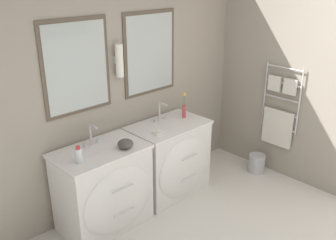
{
  "coord_description": "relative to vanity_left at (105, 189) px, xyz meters",
  "views": [
    {
      "loc": [
        -2.32,
        -0.85,
        2.41
      ],
      "look_at": [
        -0.05,
        1.52,
        1.09
      ],
      "focal_mm": 40.0,
      "sensor_mm": 36.0,
      "label": 1
    }
  ],
  "objects": [
    {
      "name": "wall_back",
      "position": [
        0.59,
        0.36,
        0.88
      ],
      "size": [
        4.81,
        0.16,
        2.6
      ],
      "color": "#9E9384",
      "rests_on": "ground_plane"
    },
    {
      "name": "wall_right",
      "position": [
        2.23,
        -0.86,
        0.86
      ],
      "size": [
        0.13,
        4.25,
        2.6
      ],
      "color": "#9E9384",
      "rests_on": "ground_plane"
    },
    {
      "name": "vanity_left",
      "position": [
        0.0,
        0.0,
        0.0
      ],
      "size": [
        0.88,
        0.62,
        0.84
      ],
      "color": "white",
      "rests_on": "ground_plane"
    },
    {
      "name": "vanity_right",
      "position": [
        0.9,
        0.0,
        0.0
      ],
      "size": [
        0.88,
        0.62,
        0.84
      ],
      "color": "white",
      "rests_on": "ground_plane"
    },
    {
      "name": "faucet_left",
      "position": [
        0.0,
        0.17,
        0.52
      ],
      "size": [
        0.17,
        0.14,
        0.22
      ],
      "color": "silver",
      "rests_on": "vanity_left"
    },
    {
      "name": "faucet_right",
      "position": [
        0.9,
        0.17,
        0.52
      ],
      "size": [
        0.17,
        0.14,
        0.22
      ],
      "color": "silver",
      "rests_on": "vanity_right"
    },
    {
      "name": "toiletry_bottle",
      "position": [
        -0.28,
        -0.06,
        0.48
      ],
      "size": [
        0.06,
        0.06,
        0.16
      ],
      "color": "silver",
      "rests_on": "vanity_left"
    },
    {
      "name": "amenity_bowl",
      "position": [
        0.19,
        -0.11,
        0.46
      ],
      "size": [
        0.15,
        0.15,
        0.09
      ],
      "color": "#4C4742",
      "rests_on": "vanity_left"
    },
    {
      "name": "flower_vase",
      "position": [
        1.16,
        0.06,
        0.52
      ],
      "size": [
        0.04,
        0.04,
        0.3
      ],
      "color": "#CC4C51",
      "rests_on": "vanity_right"
    },
    {
      "name": "soap_dish",
      "position": [
        0.64,
        -0.08,
        0.43
      ],
      "size": [
        0.12,
        0.08,
        0.04
      ],
      "color": "white",
      "rests_on": "vanity_right"
    },
    {
      "name": "waste_bin",
      "position": [
        2.02,
        -0.43,
        -0.31
      ],
      "size": [
        0.21,
        0.21,
        0.23
      ],
      "color": "#B7B7BC",
      "rests_on": "ground_plane"
    }
  ]
}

